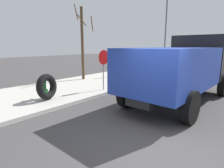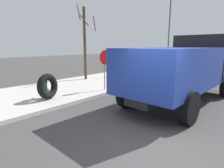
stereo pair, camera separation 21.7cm
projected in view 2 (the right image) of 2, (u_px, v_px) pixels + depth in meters
The scene contains 8 objects.
ground_plane at pixel (145, 143), 4.89m from camera, with size 80.00×80.00×0.00m, color #423F3F.
sidewalk_curb at pixel (28, 97), 9.03m from camera, with size 36.00×5.00×0.15m, color #BCB7AD.
fire_hydrant at pixel (45, 88), 8.45m from camera, with size 0.24×0.54×0.86m.
loose_tire at pixel (48, 86), 8.26m from camera, with size 1.13×1.13×0.30m, color black.
stop_sign at pixel (105, 63), 9.85m from camera, with size 0.76×0.08×2.11m.
dump_truck_blue at pixel (185, 66), 8.33m from camera, with size 7.09×3.02×3.00m.
bare_tree at pixel (85, 42), 12.90m from camera, with size 1.53×1.53×5.07m.
street_light_pole at pixel (169, 34), 16.44m from camera, with size 0.12×0.12×6.73m, color #595B5E.
Camera 2 is at (-3.96, -2.27, 2.48)m, focal length 30.15 mm.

